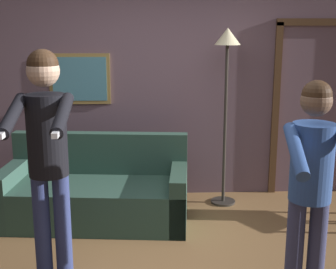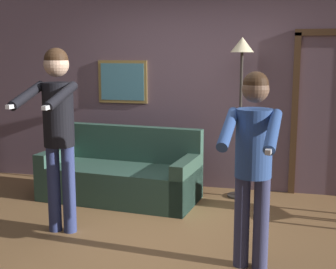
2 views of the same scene
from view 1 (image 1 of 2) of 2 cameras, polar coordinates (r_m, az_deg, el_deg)
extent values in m
cube|color=#67505C|center=(5.48, -0.10, 5.80)|extent=(6.40, 0.06, 2.60)
cube|color=olive|center=(5.48, -10.71, 6.67)|extent=(0.69, 0.02, 0.58)
cube|color=teal|center=(5.47, -10.73, 6.65)|extent=(0.61, 0.01, 0.50)
cube|color=#4C331E|center=(5.68, 12.97, 2.86)|extent=(0.08, 0.04, 2.04)
cube|color=#4C331E|center=(5.73, 17.97, 12.92)|extent=(0.98, 0.04, 0.08)
cube|color=#345648|center=(4.97, -8.86, -8.15)|extent=(1.97, 1.02, 0.42)
cube|color=#345648|center=(5.17, -8.24, -2.22)|extent=(1.90, 0.31, 0.45)
cube|color=#325246|center=(5.19, -18.41, -6.83)|extent=(0.24, 0.86, 0.58)
cube|color=#325041|center=(4.85, 1.32, -7.55)|extent=(0.24, 0.86, 0.58)
cylinder|color=#332D28|center=(5.51, 6.71, -8.11)|extent=(0.28, 0.28, 0.02)
cylinder|color=#332D28|center=(5.25, 6.97, 1.08)|extent=(0.04, 0.04, 1.78)
cone|color=#F9EAB7|center=(5.14, 7.28, 11.80)|extent=(0.28, 0.28, 0.18)
cylinder|color=navy|center=(3.89, -15.07, -11.00)|extent=(0.13, 0.13, 0.88)
cylinder|color=navy|center=(3.86, -12.70, -11.06)|extent=(0.13, 0.13, 0.88)
cylinder|color=black|center=(3.64, -14.54, -0.10)|extent=(0.30, 0.30, 0.63)
sphere|color=#D8AD8E|center=(3.56, -14.99, 7.52)|extent=(0.24, 0.24, 0.24)
sphere|color=#382314|center=(3.56, -15.04, 8.20)|extent=(0.23, 0.23, 0.23)
cylinder|color=black|center=(3.38, -18.43, 2.27)|extent=(0.10, 0.56, 0.24)
cube|color=white|center=(3.14, -19.57, 0.02)|extent=(0.04, 0.15, 0.04)
cylinder|color=black|center=(3.31, -12.73, 2.40)|extent=(0.10, 0.56, 0.24)
cube|color=white|center=(3.06, -13.46, 0.10)|extent=(0.04, 0.15, 0.04)
cylinder|color=#383C61|center=(3.66, 15.16, -13.43)|extent=(0.13, 0.13, 0.79)
cylinder|color=#383C61|center=(3.70, 17.64, -13.31)|extent=(0.13, 0.13, 0.79)
cylinder|color=#2D4C8C|center=(3.44, 17.14, -3.25)|extent=(0.30, 0.30, 0.56)
sphere|color=brown|center=(3.35, 17.65, 3.96)|extent=(0.22, 0.22, 0.22)
sphere|color=#382314|center=(3.34, 17.69, 4.60)|extent=(0.21, 0.21, 0.21)
cylinder|color=#2D4C8C|center=(3.15, 15.34, -1.91)|extent=(0.13, 0.49, 0.29)
camera|label=2|loc=(1.54, 111.29, -13.46)|focal=50.00mm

